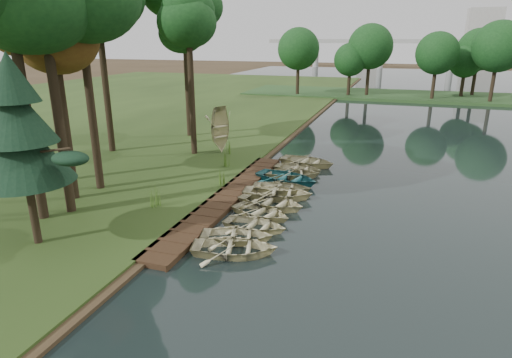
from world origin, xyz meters
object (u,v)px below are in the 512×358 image
(rowboat_0, at_px, (234,246))
(rowboat_2, at_px, (255,223))
(boardwalk, at_px, (227,198))
(stored_rowboat, at_px, (221,148))
(rowboat_1, at_px, (237,234))
(pine_tree, at_px, (19,132))

(rowboat_0, relative_size, rowboat_2, 1.17)
(boardwalk, xyz_separation_m, stored_rowboat, (-4.03, 8.58, 0.51))
(boardwalk, relative_size, rowboat_2, 5.24)
(boardwalk, height_order, stored_rowboat, stored_rowboat)
(boardwalk, height_order, rowboat_1, rowboat_1)
(pine_tree, bearing_deg, stored_rowboat, 85.14)
(boardwalk, distance_m, pine_tree, 10.81)
(rowboat_1, xyz_separation_m, stored_rowboat, (-6.40, 13.24, 0.28))
(pine_tree, bearing_deg, rowboat_1, 22.80)
(rowboat_2, distance_m, pine_tree, 10.52)
(rowboat_0, height_order, pine_tree, pine_tree)
(rowboat_1, height_order, rowboat_2, rowboat_1)
(rowboat_0, relative_size, stored_rowboat, 1.02)
(rowboat_1, bearing_deg, boardwalk, 12.53)
(rowboat_0, bearing_deg, boardwalk, 10.35)
(rowboat_2, bearing_deg, rowboat_1, 169.09)
(rowboat_1, relative_size, stored_rowboat, 0.91)
(rowboat_0, height_order, rowboat_2, rowboat_0)
(rowboat_2, relative_size, stored_rowboat, 0.87)
(boardwalk, height_order, rowboat_2, rowboat_2)
(stored_rowboat, distance_m, pine_tree, 17.15)
(rowboat_2, bearing_deg, stored_rowboat, 34.09)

